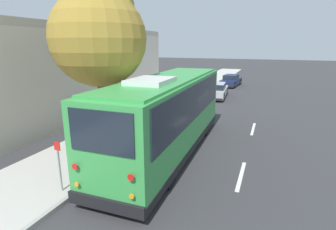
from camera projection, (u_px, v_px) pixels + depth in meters
ground_plane at (182, 142)px, 13.04m from camera, size 160.00×160.00×0.00m
sidewalk_slab at (121, 132)px, 14.27m from camera, size 80.00×3.56×0.15m
curb_strip at (152, 136)px, 13.61m from camera, size 80.00×0.14×0.15m
shuttle_bus at (168, 112)px, 11.32m from camera, size 10.16×2.85×3.53m
parked_sedan_silver at (217, 91)px, 23.85m from camera, size 4.76×1.96×1.33m
parked_sedan_navy at (231, 81)px, 30.47m from camera, size 4.63×2.03×1.32m
street_tree at (100, 32)px, 10.63m from camera, size 3.90×3.90×7.31m
sign_post_near at (59, 166)px, 8.23m from camera, size 0.06×0.22×1.67m
sign_post_far at (89, 157)px, 9.59m from camera, size 0.06×0.06×1.12m
fire_hydrant at (174, 107)px, 17.82m from camera, size 0.22×0.22×0.81m
building_backdrop at (47, 73)px, 18.70m from camera, size 20.00×8.73×5.88m
lane_stripe_mid at (241, 176)px, 9.70m from camera, size 2.40×0.14×0.01m
lane_stripe_ahead at (253, 129)px, 15.08m from camera, size 2.40×0.14×0.01m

